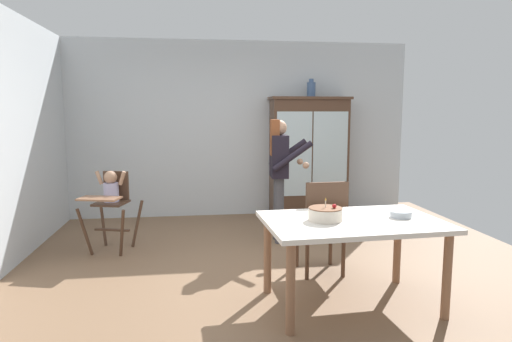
{
  "coord_description": "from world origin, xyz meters",
  "views": [
    {
      "loc": [
        -0.7,
        -4.27,
        1.63
      ],
      "look_at": [
        -0.01,
        0.7,
        0.95
      ],
      "focal_mm": 31.03,
      "sensor_mm": 36.0,
      "label": 1
    }
  ],
  "objects_px": {
    "ceramic_vase": "(311,89)",
    "dining_chair_far_side": "(323,221)",
    "serving_bowl": "(401,214)",
    "high_chair_with_toddler": "(111,196)",
    "adult_person": "(279,165)",
    "birthday_cake": "(325,214)",
    "dining_table": "(352,231)",
    "china_cabinet": "(309,157)"
  },
  "relations": [
    {
      "from": "china_cabinet",
      "to": "dining_chair_far_side",
      "type": "xyz_separation_m",
      "value": [
        -0.5,
        -2.52,
        -0.37
      ]
    },
    {
      "from": "ceramic_vase",
      "to": "dining_table",
      "type": "xyz_separation_m",
      "value": [
        -0.48,
        -3.22,
        -1.32
      ]
    },
    {
      "from": "adult_person",
      "to": "dining_table",
      "type": "xyz_separation_m",
      "value": [
        0.25,
        -1.91,
        -0.32
      ]
    },
    {
      "from": "dining_table",
      "to": "birthday_cake",
      "type": "height_order",
      "value": "birthday_cake"
    },
    {
      "from": "high_chair_with_toddler",
      "to": "china_cabinet",
      "type": "bearing_deg",
      "value": 42.6
    },
    {
      "from": "ceramic_vase",
      "to": "serving_bowl",
      "type": "bearing_deg",
      "value": -90.92
    },
    {
      "from": "high_chair_with_toddler",
      "to": "serving_bowl",
      "type": "bearing_deg",
      "value": -18.24
    },
    {
      "from": "china_cabinet",
      "to": "dining_chair_far_side",
      "type": "distance_m",
      "value": 2.6
    },
    {
      "from": "high_chair_with_toddler",
      "to": "birthday_cake",
      "type": "relative_size",
      "value": 3.39
    },
    {
      "from": "birthday_cake",
      "to": "dining_chair_far_side",
      "type": "distance_m",
      "value": 0.75
    },
    {
      "from": "ceramic_vase",
      "to": "dining_table",
      "type": "relative_size",
      "value": 0.18
    },
    {
      "from": "dining_table",
      "to": "birthday_cake",
      "type": "xyz_separation_m",
      "value": [
        -0.23,
        0.01,
        0.15
      ]
    },
    {
      "from": "adult_person",
      "to": "birthday_cake",
      "type": "height_order",
      "value": "adult_person"
    },
    {
      "from": "high_chair_with_toddler",
      "to": "ceramic_vase",
      "type": "bearing_deg",
      "value": 42.47
    },
    {
      "from": "china_cabinet",
      "to": "adult_person",
      "type": "bearing_deg",
      "value": -118.69
    },
    {
      "from": "ceramic_vase",
      "to": "dining_chair_far_side",
      "type": "bearing_deg",
      "value": -101.75
    },
    {
      "from": "dining_table",
      "to": "serving_bowl",
      "type": "bearing_deg",
      "value": 3.07
    },
    {
      "from": "birthday_cake",
      "to": "dining_table",
      "type": "bearing_deg",
      "value": -1.39
    },
    {
      "from": "dining_table",
      "to": "birthday_cake",
      "type": "distance_m",
      "value": 0.27
    },
    {
      "from": "dining_table",
      "to": "adult_person",
      "type": "bearing_deg",
      "value": 97.39
    },
    {
      "from": "high_chair_with_toddler",
      "to": "dining_table",
      "type": "height_order",
      "value": "high_chair_with_toddler"
    },
    {
      "from": "high_chair_with_toddler",
      "to": "dining_chair_far_side",
      "type": "distance_m",
      "value": 2.48
    },
    {
      "from": "china_cabinet",
      "to": "ceramic_vase",
      "type": "height_order",
      "value": "ceramic_vase"
    },
    {
      "from": "birthday_cake",
      "to": "dining_chair_far_side",
      "type": "xyz_separation_m",
      "value": [
        0.19,
        0.69,
        -0.24
      ]
    },
    {
      "from": "ceramic_vase",
      "to": "adult_person",
      "type": "height_order",
      "value": "ceramic_vase"
    },
    {
      "from": "dining_table",
      "to": "dining_chair_far_side",
      "type": "bearing_deg",
      "value": 93.34
    },
    {
      "from": "ceramic_vase",
      "to": "dining_table",
      "type": "distance_m",
      "value": 3.51
    },
    {
      "from": "serving_bowl",
      "to": "ceramic_vase",
      "type": "bearing_deg",
      "value": 89.08
    },
    {
      "from": "high_chair_with_toddler",
      "to": "dining_chair_far_side",
      "type": "relative_size",
      "value": 0.99
    },
    {
      "from": "adult_person",
      "to": "serving_bowl",
      "type": "relative_size",
      "value": 8.5
    },
    {
      "from": "china_cabinet",
      "to": "birthday_cake",
      "type": "relative_size",
      "value": 6.6
    },
    {
      "from": "ceramic_vase",
      "to": "adult_person",
      "type": "bearing_deg",
      "value": -119.39
    },
    {
      "from": "dining_table",
      "to": "serving_bowl",
      "type": "height_order",
      "value": "serving_bowl"
    },
    {
      "from": "adult_person",
      "to": "serving_bowl",
      "type": "height_order",
      "value": "adult_person"
    },
    {
      "from": "ceramic_vase",
      "to": "high_chair_with_toddler",
      "type": "xyz_separation_m",
      "value": [
        -2.75,
        -1.42,
        -1.31
      ]
    },
    {
      "from": "ceramic_vase",
      "to": "dining_table",
      "type": "height_order",
      "value": "ceramic_vase"
    },
    {
      "from": "high_chair_with_toddler",
      "to": "adult_person",
      "type": "xyz_separation_m",
      "value": [
        2.01,
        0.12,
        0.31
      ]
    },
    {
      "from": "birthday_cake",
      "to": "ceramic_vase",
      "type": "bearing_deg",
      "value": 77.44
    },
    {
      "from": "ceramic_vase",
      "to": "china_cabinet",
      "type": "bearing_deg",
      "value": -170.75
    },
    {
      "from": "ceramic_vase",
      "to": "serving_bowl",
      "type": "xyz_separation_m",
      "value": [
        -0.05,
        -3.19,
        -1.2
      ]
    },
    {
      "from": "ceramic_vase",
      "to": "birthday_cake",
      "type": "height_order",
      "value": "ceramic_vase"
    },
    {
      "from": "china_cabinet",
      "to": "dining_table",
      "type": "height_order",
      "value": "china_cabinet"
    }
  ]
}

